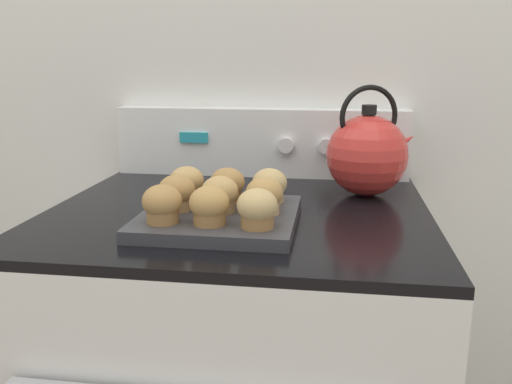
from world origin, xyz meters
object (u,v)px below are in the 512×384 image
Objects in this scene: muffin_r2_c1 at (227,185)px; muffin_r0_c1 at (209,206)px; muffin_r2_c2 at (269,186)px; muffin_r2_c0 at (187,183)px; muffin_r1_c0 at (177,193)px; muffin_r0_c2 at (257,209)px; muffin_r1_c1 at (220,195)px; muffin_r0_c0 at (162,204)px; muffin_r1_c2 at (264,196)px; muffin_pan at (219,218)px; tea_kettle at (368,154)px.

muffin_r0_c1 is at bearing -90.11° from muffin_r2_c1.
muffin_r2_c2 is at bearing 4.19° from muffin_r2_c1.
muffin_r2_c1 is at bearing -1.53° from muffin_r2_c0.
muffin_r1_c0 is 0.08m from muffin_r2_c0.
muffin_r0_c1 is 0.18m from muffin_r2_c2.
muffin_r2_c1 is at bearing -175.81° from muffin_r2_c2.
muffin_r1_c1 is at bearing 134.04° from muffin_r0_c2.
muffin_r1_c0 is at bearing 88.47° from muffin_r0_c0.
muffin_r1_c0 is 0.16m from muffin_r1_c2.
muffin_r0_c0 and muffin_r0_c1 have the same top height.
muffin_r1_c2 is 0.08m from muffin_r2_c2.
muffin_r1_c0 and muffin_r2_c1 have the same top height.
muffin_r2_c1 is at bearing 137.65° from muffin_r1_c2.
muffin_r0_c1 and muffin_r2_c1 have the same top height.
muffin_r1_c0 is at bearing -152.92° from muffin_r2_c2.
muffin_r1_c2 is 0.18m from muffin_r2_c0.
muffin_r1_c2 is at bearing 26.18° from muffin_r0_c0.
muffin_r0_c2 and muffin_r2_c0 have the same top height.
muffin_r2_c2 is at bearing 90.43° from muffin_r1_c2.
muffin_r2_c2 is (0.16, 0.08, 0.00)m from muffin_r1_c0.
muffin_r1_c1 and muffin_r2_c2 have the same top height.
muffin_r1_c1 is 1.00× the size of muffin_r2_c2.
muffin_r0_c1 is at bearing -90.12° from muffin_pan.
muffin_r2_c0 is (-0.16, 0.16, 0.00)m from muffin_r0_c2.
muffin_r0_c1 is 1.00× the size of muffin_r0_c2.
muffin_r2_c1 is 1.00× the size of muffin_r2_c2.
muffin_r0_c2 is 0.17m from muffin_r2_c1.
tea_kettle is at bearing 35.86° from muffin_r1_c0.
muffin_r0_c0 and muffin_r1_c0 have the same top height.
muffin_r0_c1 is at bearing -44.34° from muffin_r1_c0.
muffin_r0_c1 and muffin_r1_c2 have the same top height.
muffin_r1_c1 is at bearing 0.41° from muffin_r1_c0.
muffin_r1_c2 is at bearing 89.53° from muffin_r0_c2.
muffin_r1_c2 is (0.08, 0.00, 0.04)m from muffin_pan.
muffin_r1_c0 is 1.00× the size of muffin_r1_c1.
muffin_r0_c2 is 0.38m from tea_kettle.
muffin_r1_c2 is at bearing 1.17° from muffin_pan.
muffin_r1_c1 is at bearing 89.11° from muffin_r0_c1.
muffin_r1_c2 is at bearing 0.54° from muffin_r1_c1.
muffin_r0_c2 is 0.22m from muffin_r2_c0.
muffin_r1_c0 is at bearing 135.66° from muffin_r0_c1.
tea_kettle reaches higher than muffin_r1_c1.
muffin_r0_c0 is 0.08m from muffin_r0_c1.
muffin_pan is 4.14× the size of muffin_r2_c1.
muffin_r2_c0 is (-0.08, 0.15, 0.00)m from muffin_r0_c1.
muffin_r1_c0 is (0.00, 0.08, 0.00)m from muffin_r0_c0.
muffin_pan is at bearing 134.73° from muffin_r0_c2.
tea_kettle is at bearing 41.95° from muffin_r2_c2.
muffin_r0_c0 is 1.00× the size of muffin_r1_c2.
muffin_r2_c2 is at bearing 27.08° from muffin_r1_c0.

